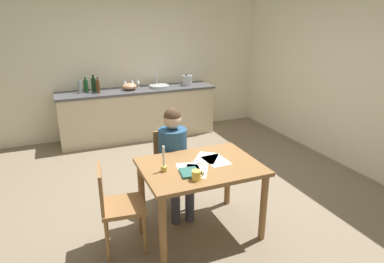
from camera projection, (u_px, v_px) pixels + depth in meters
ground_plane at (183, 192)px, 4.36m from camera, size 5.20×5.20×0.04m
wall_back at (131, 64)px, 6.20m from camera, size 5.20×0.12×2.60m
wall_right at (350, 77)px, 4.87m from camera, size 0.12×5.20×2.60m
kitchen_counter at (138, 113)px, 6.16m from camera, size 2.79×0.64×0.90m
dining_table at (200, 176)px, 3.37m from camera, size 1.16×0.86×0.75m
chair_at_table at (171, 164)px, 3.97m from camera, size 0.43×0.43×0.87m
person_seated at (174, 154)px, 3.78m from camera, size 0.35×0.61×1.19m
chair_side_empty at (116, 204)px, 3.15m from camera, size 0.45×0.45×0.86m
coffee_mug at (197, 175)px, 3.01m from camera, size 0.12×0.09×0.09m
candlestick at (164, 164)px, 3.17m from camera, size 0.06×0.06×0.25m
book_magazine at (189, 173)px, 3.14m from camera, size 0.20×0.23×0.02m
paper_letter at (206, 158)px, 3.49m from camera, size 0.35×0.36×0.00m
paper_bill at (189, 169)px, 3.23m from camera, size 0.26×0.33×0.00m
paper_envelope at (196, 171)px, 3.20m from camera, size 0.33×0.36×0.00m
paper_receipt at (216, 160)px, 3.43m from camera, size 0.23×0.31×0.00m
sink_unit at (159, 86)px, 6.16m from camera, size 0.36×0.36×0.24m
bottle_oil at (80, 87)px, 5.68m from camera, size 0.06×0.06×0.26m
bottle_vinegar at (86, 86)px, 5.74m from camera, size 0.07×0.07×0.26m
bottle_wine_red at (94, 85)px, 5.73m from camera, size 0.08×0.08×0.30m
bottle_sauce at (98, 86)px, 5.68m from camera, size 0.06×0.06×0.27m
mixing_bowl at (129, 86)px, 5.94m from camera, size 0.26×0.26×0.12m
stovetop_kettle at (187, 80)px, 6.33m from camera, size 0.18×0.18×0.22m
wine_glass_near_sink at (138, 81)px, 6.13m from camera, size 0.07×0.07×0.15m
wine_glass_by_kettle at (132, 82)px, 6.09m from camera, size 0.07×0.07×0.15m
wine_glass_back_left at (125, 82)px, 6.04m from camera, size 0.07×0.07×0.15m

